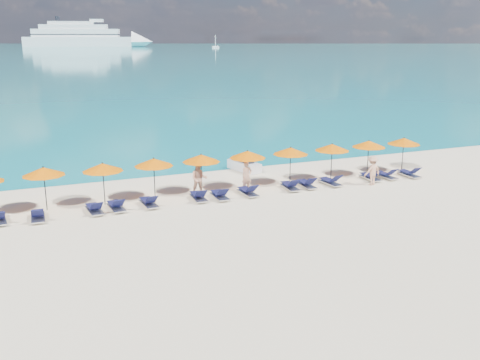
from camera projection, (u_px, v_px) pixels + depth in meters
name	position (u px, v px, depth m)	size (l,w,h in m)	color
ground	(264.00, 219.00, 25.73)	(1400.00, 1400.00, 0.00)	beige
sea	(25.00, 46.00, 616.32)	(1600.00, 1300.00, 0.01)	#1FA9B2
cruise_ship	(90.00, 37.00, 592.62)	(140.21, 59.52, 38.83)	silver
sailboat_near	(216.00, 47.00, 510.43)	(6.55, 2.18, 12.01)	silver
sailboat_far	(215.00, 46.00, 538.91)	(6.08, 2.03, 11.15)	silver
jetski	(244.00, 165.00, 34.99)	(1.54, 2.73, 0.92)	silver
beachgoer_a	(247.00, 176.00, 30.19)	(0.63, 0.41, 1.73)	tan
beachgoer_b	(199.00, 179.00, 29.27)	(0.93, 0.54, 1.92)	tan
beachgoer_c	(372.00, 171.00, 31.49)	(1.13, 0.52, 1.75)	tan
umbrella_1	(43.00, 171.00, 26.53)	(2.10, 2.10, 2.28)	black
umbrella_2	(103.00, 167.00, 27.39)	(2.10, 2.10, 2.28)	black
umbrella_3	(154.00, 162.00, 28.50)	(2.10, 2.10, 2.28)	black
umbrella_4	(201.00, 158.00, 29.46)	(2.10, 2.10, 2.28)	black
umbrella_5	(248.00, 154.00, 30.43)	(2.10, 2.10, 2.28)	black
umbrella_6	(291.00, 151.00, 31.39)	(2.10, 2.10, 2.28)	black
umbrella_7	(332.00, 147.00, 32.41)	(2.10, 2.10, 2.28)	black
umbrella_8	(369.00, 144.00, 33.46)	(2.10, 2.10, 2.28)	black
umbrella_9	(404.00, 141.00, 34.40)	(2.10, 2.10, 2.28)	black
lounger_2	(38.00, 216.00, 25.45)	(0.66, 1.71, 0.66)	silver
lounger_3	(95.00, 209.00, 26.49)	(0.78, 1.75, 0.66)	silver
lounger_4	(116.00, 206.00, 26.95)	(0.76, 1.75, 0.66)	silver
lounger_5	(149.00, 202.00, 27.55)	(0.75, 1.74, 0.66)	silver
lounger_6	(198.00, 196.00, 28.60)	(0.70, 1.73, 0.66)	silver
lounger_7	(220.00, 195.00, 28.85)	(0.64, 1.71, 0.66)	silver
lounger_8	(248.00, 191.00, 29.50)	(0.71, 1.73, 0.66)	silver
lounger_9	(290.00, 186.00, 30.61)	(0.76, 1.75, 0.66)	silver
lounger_10	(306.00, 184.00, 31.04)	(0.71, 1.73, 0.66)	silver
lounger_11	(331.00, 181.00, 31.57)	(0.77, 1.75, 0.66)	silver
lounger_12	(371.00, 176.00, 32.70)	(0.70, 1.73, 0.66)	silver
lounger_13	(386.00, 175.00, 33.08)	(0.78, 1.75, 0.66)	silver
lounger_14	(409.00, 173.00, 33.46)	(0.63, 1.70, 0.66)	silver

